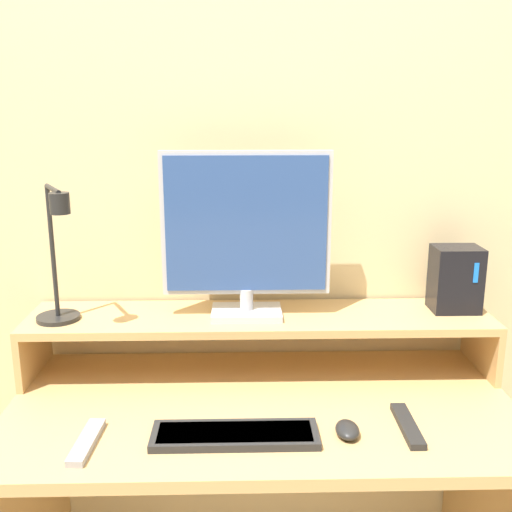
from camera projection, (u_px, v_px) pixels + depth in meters
wall_back at (258, 193)px, 1.73m from camera, size 6.00×0.05×2.50m
desk at (262, 480)px, 1.56m from camera, size 1.27×0.64×0.77m
monitor_shelf at (260, 323)px, 1.65m from camera, size 1.27×0.26×0.17m
monitor at (246, 232)px, 1.58m from camera, size 0.45×0.13×0.45m
desk_lamp at (58, 266)px, 1.53m from camera, size 0.15×0.21×0.37m
router_dock at (455, 279)px, 1.66m from camera, size 0.13×0.10×0.18m
keyboard at (235, 435)px, 1.34m from camera, size 0.38×0.11×0.02m
mouse at (347, 430)px, 1.35m from camera, size 0.05×0.08×0.03m
remote_control at (87, 442)px, 1.32m from camera, size 0.05×0.18×0.02m
remote_secondary at (407, 426)px, 1.39m from camera, size 0.04×0.19×0.02m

